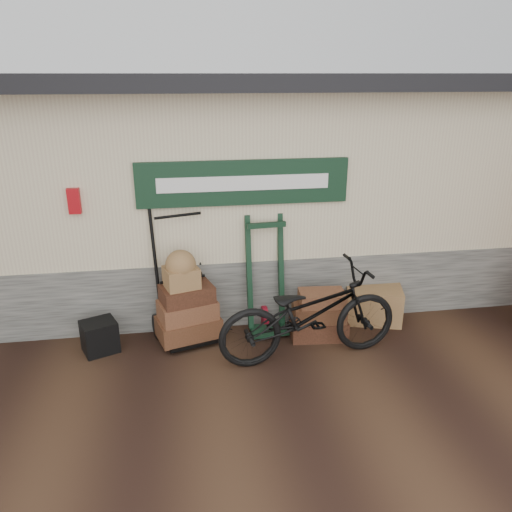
{
  "coord_description": "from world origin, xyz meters",
  "views": [
    {
      "loc": [
        -1.08,
        -4.98,
        3.2
      ],
      "look_at": [
        -0.16,
        0.9,
        1.02
      ],
      "focal_mm": 35.0,
      "sensor_mm": 36.0,
      "label": 1
    }
  ],
  "objects": [
    {
      "name": "wicker_hamper",
      "position": [
        1.45,
        0.85,
        0.24
      ],
      "size": [
        0.84,
        0.67,
        0.48
      ],
      "primitive_type": "cube",
      "rotation": [
        0.0,
        0.0,
        -0.28
      ],
      "color": "brown",
      "rests_on": "ground"
    },
    {
      "name": "suitcase_stack",
      "position": [
        0.6,
        0.54,
        0.31
      ],
      "size": [
        0.75,
        0.5,
        0.63
      ],
      "primitive_type": null,
      "rotation": [
        0.0,
        0.0,
        -0.08
      ],
      "color": "#331C10",
      "rests_on": "ground"
    },
    {
      "name": "porter_trolley",
      "position": [
        -1.11,
        0.85,
        0.92
      ],
      "size": [
        1.07,
        0.91,
        1.83
      ],
      "primitive_type": null,
      "rotation": [
        0.0,
        0.0,
        0.28
      ],
      "color": "black",
      "rests_on": "ground"
    },
    {
      "name": "station_building",
      "position": [
        -0.01,
        2.74,
        1.61
      ],
      "size": [
        14.4,
        4.1,
        3.2
      ],
      "color": "#4C4C47",
      "rests_on": "ground"
    },
    {
      "name": "ground",
      "position": [
        0.0,
        0.0,
        0.0
      ],
      "size": [
        80.0,
        80.0,
        0.0
      ],
      "primitive_type": "plane",
      "color": "black",
      "rests_on": "ground"
    },
    {
      "name": "black_trunk",
      "position": [
        -2.13,
        0.59,
        0.2
      ],
      "size": [
        0.5,
        0.47,
        0.4
      ],
      "primitive_type": "cube",
      "rotation": [
        0.0,
        0.0,
        0.4
      ],
      "color": "black",
      "rests_on": "ground"
    },
    {
      "name": "bicycle",
      "position": [
        0.34,
        0.07,
        0.63
      ],
      "size": [
        1.01,
        2.25,
        1.27
      ],
      "primitive_type": "imported",
      "rotation": [
        0.0,
        0.0,
        1.69
      ],
      "color": "black",
      "rests_on": "ground"
    },
    {
      "name": "green_barrow",
      "position": [
        -0.03,
        0.85,
        0.77
      ],
      "size": [
        0.59,
        0.51,
        1.53
      ],
      "primitive_type": null,
      "rotation": [
        0.0,
        0.0,
        0.08
      ],
      "color": "black",
      "rests_on": "ground"
    }
  ]
}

